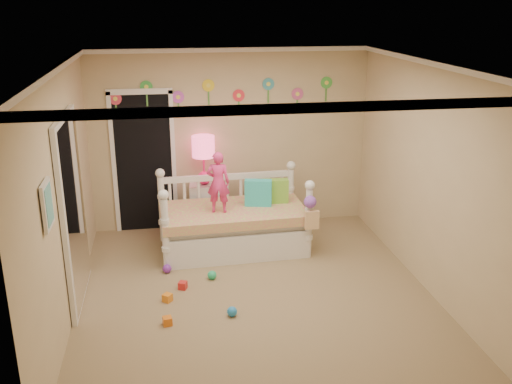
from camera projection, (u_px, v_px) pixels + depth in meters
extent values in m
cube|color=#7F684C|center=(256.00, 295.00, 6.53)|extent=(4.00, 4.50, 0.01)
cube|color=white|center=(256.00, 65.00, 5.69)|extent=(4.00, 4.50, 0.01)
cube|color=tan|center=(231.00, 140.00, 8.21)|extent=(4.00, 0.01, 2.60)
cube|color=tan|center=(63.00, 198.00, 5.80)|extent=(0.01, 4.50, 2.60)
cube|color=tan|center=(430.00, 179.00, 6.42)|extent=(0.01, 4.50, 2.60)
cube|color=#22AEAA|center=(258.00, 193.00, 7.61)|extent=(0.38, 0.20, 0.36)
cube|color=#79BA38|center=(276.00, 191.00, 7.73)|extent=(0.35, 0.15, 0.33)
imported|color=#EE3681|center=(218.00, 182.00, 7.30)|extent=(0.33, 0.25, 0.81)
cube|color=white|center=(205.00, 207.00, 8.27)|extent=(0.45, 0.36, 0.71)
sphere|color=#F92172|center=(204.00, 178.00, 8.13)|extent=(0.19, 0.19, 0.19)
cylinder|color=#F92172|center=(204.00, 164.00, 8.06)|extent=(0.03, 0.03, 0.41)
cylinder|color=#F04871|center=(203.00, 147.00, 7.98)|extent=(0.32, 0.32, 0.30)
cube|color=black|center=(144.00, 162.00, 8.09)|extent=(0.90, 0.04, 2.07)
cube|color=white|center=(74.00, 211.00, 6.17)|extent=(0.07, 1.30, 2.10)
cube|color=white|center=(47.00, 205.00, 4.88)|extent=(0.05, 0.34, 0.42)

